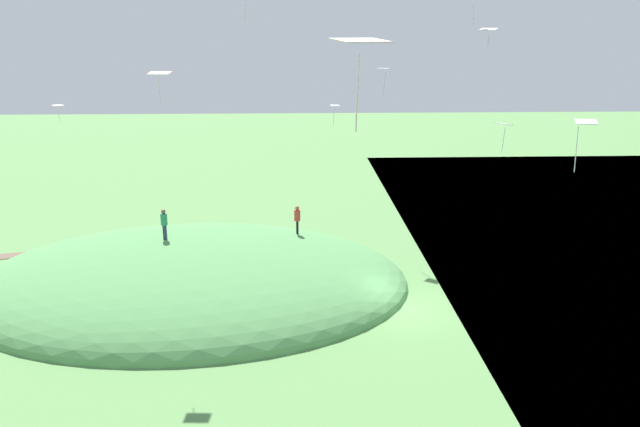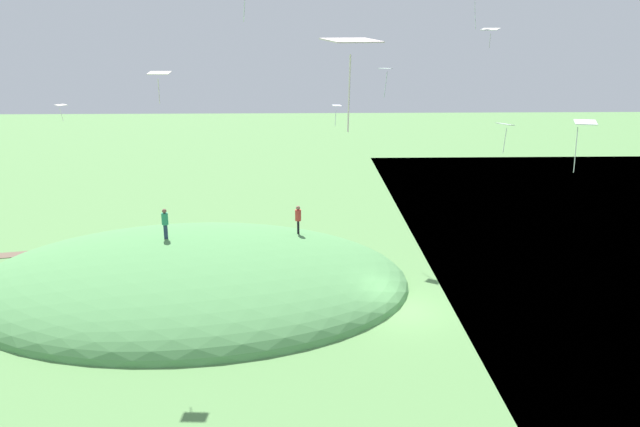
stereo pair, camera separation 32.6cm
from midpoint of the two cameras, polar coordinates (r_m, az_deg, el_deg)
The scene contains 12 objects.
ground_plane at distance 32.94m, azimuth 7.14°, elevation -8.64°, with size 160.00×160.00×0.00m, color #59894B.
grass_hill at distance 36.41m, azimuth -11.93°, elevation -6.37°, with size 24.63×18.44×4.69m, color #538F50.
person_with_child at distance 36.77m, azimuth -14.27°, elevation -0.60°, with size 0.43×0.43×1.79m.
person_watching_kites at distance 38.05m, azimuth -2.33°, elevation -0.24°, with size 0.43×0.43×1.78m.
kite_0 at distance 41.26m, azimuth 5.60°, elevation 12.83°, with size 1.00×0.93×1.85m.
kite_1 at distance 13.86m, azimuth 2.98°, elevation 15.13°, with size 1.39×1.23×2.05m.
kite_3 at distance 44.27m, azimuth 1.16°, elevation 9.71°, with size 0.68×0.91×1.40m.
kite_4 at distance 38.08m, azimuth 16.14°, elevation 7.71°, with size 1.00×1.11×1.76m.
kite_6 at distance 29.08m, azimuth -14.72°, elevation 12.17°, with size 0.98×0.71×1.38m.
kite_7 at distance 40.20m, azimuth 14.87°, elevation 15.88°, with size 1.25×1.17×1.14m.
kite_8 at distance 47.88m, azimuth -22.94°, elevation 9.01°, with size 1.08×1.11×1.19m.
kite_9 at distance 27.22m, azimuth 22.65°, elevation 7.39°, with size 0.94×0.76×2.14m.
Camera 1 is at (5.38, 29.43, 13.83)m, focal length 35.13 mm.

